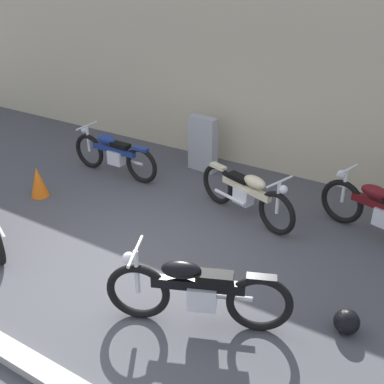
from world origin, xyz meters
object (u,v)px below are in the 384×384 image
Objects in this scene: motorcycle_maroon at (382,212)px; helmet at (347,322)px; traffic_cone at (38,182)px; motorcycle_black at (196,291)px; stone_marker at (203,144)px; motorcycle_blue at (114,154)px; motorcycle_cream at (246,194)px.

helmet is at bearing 108.93° from motorcycle_maroon.
motorcycle_black reaches higher than traffic_cone.
stone_marker reaches higher than traffic_cone.
motorcycle_black is at bearing -17.57° from traffic_cone.
motorcycle_black is (2.12, -3.76, -0.08)m from stone_marker.
motorcycle_cream reaches higher than motorcycle_blue.
motorcycle_cream is 0.95× the size of motorcycle_maroon.
stone_marker is at bearing 159.10° from motorcycle_cream.
stone_marker is 3.61m from motorcycle_maroon.
motorcycle_black is (3.47, -2.67, 0.03)m from motorcycle_blue.
motorcycle_blue is 4.88m from motorcycle_maroon.
traffic_cone is 0.27× the size of motorcycle_blue.
motorcycle_black is 0.99× the size of motorcycle_maroon.
traffic_cone is at bearing -127.36° from stone_marker.
motorcycle_maroon is (1.40, 3.00, -0.01)m from motorcycle_black.
motorcycle_cream is (1.54, -1.24, -0.11)m from stone_marker.
motorcycle_maroon is at bearing 31.87° from motorcycle_cream.
traffic_cone is (-5.55, 0.50, 0.13)m from helmet.
motorcycle_cream is (-0.58, 2.51, -0.03)m from motorcycle_black.
helmet is 5.35m from motorcycle_blue.
motorcycle_cream is (2.89, -0.16, 0.00)m from motorcycle_blue.
traffic_cone is 1.51m from motorcycle_blue.
traffic_cone is 0.27× the size of motorcycle_maroon.
stone_marker is 3.14m from traffic_cone.
stone_marker is at bearing 3.57° from motorcycle_maroon.
traffic_cone is at bearing -40.61° from motorcycle_black.
stone_marker is at bearing 140.75° from helmet.
motorcycle_blue is at bearing 19.55° from motorcycle_maroon.
motorcycle_blue is (-5.00, 1.90, 0.28)m from helmet.
motorcycle_blue is 0.99× the size of motorcycle_maroon.
motorcycle_blue is at bearing 159.19° from helmet.
stone_marker is 0.55× the size of motorcycle_blue.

